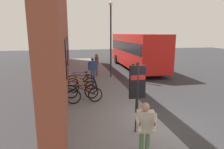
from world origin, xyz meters
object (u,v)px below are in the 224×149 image
Objects in this scene: pedestrian_crossing_street at (97,62)px; tourist_with_hotdogs at (145,125)px; bicycle_mid_rack at (81,80)px; transit_info_sign at (137,87)px; street_lamp at (111,34)px; bicycle_by_door at (82,83)px; city_bus at (136,49)px; bicycle_under_window at (81,91)px; pedestrian_near_bus at (93,67)px; bicycle_beside_lamp at (82,86)px; bicycle_far_end at (85,95)px.

pedestrian_crossing_street is 1.11× the size of tourist_with_hotdogs.
transit_info_sign is (-6.31, -1.55, 1.21)m from bicycle_mid_rack.
bicycle_mid_rack is 0.74× the size of transit_info_sign.
street_lamp is (2.27, -2.44, 2.88)m from bicycle_mid_rack.
city_bus is (6.86, -5.72, 1.41)m from bicycle_by_door.
bicycle_under_window is 3.65m from pedestrian_near_bus.
pedestrian_near_bus reaches higher than bicycle_beside_lamp.
bicycle_under_window is at bearing 164.33° from pedestrian_crossing_street.
pedestrian_crossing_street is at bearing 125.12° from city_bus.
city_bus is (6.06, -5.74, 1.41)m from bicycle_mid_rack.
street_lamp is at bearing -50.82° from pedestrian_near_bus.
bicycle_by_door is (0.72, -0.01, 0.00)m from bicycle_beside_lamp.
street_lamp is at bearing -28.29° from bicycle_under_window.
pedestrian_crossing_street reaches higher than bicycle_beside_lamp.
bicycle_by_door is 0.74× the size of transit_info_sign.
bicycle_by_door is 1.00× the size of bicycle_mid_rack.
transit_info_sign is 8.79m from street_lamp.
street_lamp reaches higher than city_bus.
bicycle_under_window is 0.98× the size of bicycle_by_door.
street_lamp is (1.25, -1.54, 2.24)m from pedestrian_near_bus.
bicycle_mid_rack is (0.80, 0.02, -0.00)m from bicycle_by_door.
bicycle_mid_rack is 1.13× the size of tourist_with_hotdogs.
pedestrian_crossing_street is at bearing -12.88° from bicycle_far_end.
tourist_with_hotdogs is (-13.80, 4.47, -0.83)m from city_bus.
street_lamp reaches higher than transit_info_sign.
transit_info_sign is at bearing -166.22° from bicycle_mid_rack.
city_bus is at bearing -43.85° from pedestrian_near_bus.
pedestrian_near_bus is (-5.03, 4.84, -0.78)m from city_bus.
pedestrian_near_bus is at bearing 2.41° from tourist_with_hotdogs.
bicycle_far_end and bicycle_under_window have the same top height.
bicycle_mid_rack is 8.46m from city_bus.
pedestrian_crossing_street is (3.83, -1.42, 0.67)m from bicycle_by_door.
bicycle_far_end is 0.74× the size of transit_info_sign.
tourist_with_hotdogs reaches higher than bicycle_mid_rack.
bicycle_under_window is at bearing 14.42° from tourist_with_hotdogs.
bicycle_beside_lamp is at bearing 11.47° from tourist_with_hotdogs.
bicycle_mid_rack is 0.17× the size of city_bus.
pedestrian_near_bus is at bearing -16.10° from bicycle_under_window.
city_bus is (8.49, -5.83, 1.41)m from bicycle_under_window.
transit_info_sign is at bearing -154.49° from bicycle_far_end.
transit_info_sign is (-3.18, -1.52, 1.21)m from bicycle_far_end.
bicycle_far_end is 3.13m from bicycle_mid_rack.
pedestrian_crossing_street is 10.78m from tourist_with_hotdogs.
bicycle_under_window is at bearing 9.95° from bicycle_far_end.
pedestrian_crossing_street is at bearing -17.46° from bicycle_beside_lamp.
bicycle_by_door is at bearing 0.33° from bicycle_far_end.
street_lamp is at bearing -127.15° from pedestrian_crossing_street.
bicycle_by_door is 2.13m from pedestrian_near_bus.
bicycle_mid_rack is at bearing 154.55° from pedestrian_crossing_street.
street_lamp reaches higher than pedestrian_near_bus.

